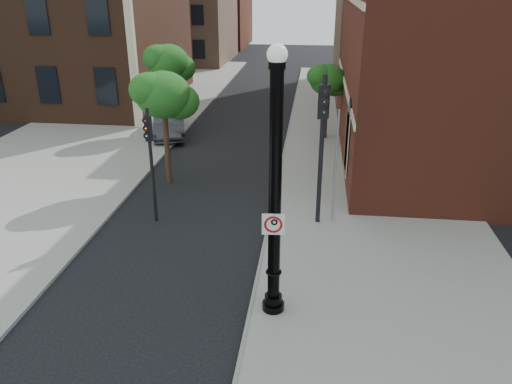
# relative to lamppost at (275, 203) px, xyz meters

# --- Properties ---
(ground) EXTENTS (120.00, 120.00, 0.00)m
(ground) POSITION_rel_lamppost_xyz_m (-2.66, 0.18, -3.26)
(ground) COLOR black
(ground) RESTS_ON ground
(sidewalk_right) EXTENTS (8.00, 60.00, 0.12)m
(sidewalk_right) POSITION_rel_lamppost_xyz_m (3.34, 10.18, -3.20)
(sidewalk_right) COLOR gray
(sidewalk_right) RESTS_ON ground
(sidewalk_left) EXTENTS (10.00, 50.00, 0.12)m
(sidewalk_left) POSITION_rel_lamppost_xyz_m (-11.66, 18.18, -3.20)
(sidewalk_left) COLOR gray
(sidewalk_left) RESTS_ON ground
(curb_edge) EXTENTS (0.10, 60.00, 0.14)m
(curb_edge) POSITION_rel_lamppost_xyz_m (-0.61, 10.18, -3.19)
(curb_edge) COLOR gray
(curb_edge) RESTS_ON ground
(bg_building_tan_a) EXTENTS (12.00, 12.00, 12.00)m
(bg_building_tan_a) POSITION_rel_lamppost_xyz_m (-14.66, 44.18, 2.74)
(bg_building_tan_a) COLOR #936950
(bg_building_tan_a) RESTS_ON ground
(bg_building_red) EXTENTS (12.00, 12.00, 10.00)m
(bg_building_red) POSITION_rel_lamppost_xyz_m (-14.66, 58.18, 1.74)
(bg_building_red) COLOR #612917
(bg_building_red) RESTS_ON ground
(lamppost) EXTENTS (0.60, 0.60, 7.06)m
(lamppost) POSITION_rel_lamppost_xyz_m (0.00, 0.00, 0.00)
(lamppost) COLOR black
(lamppost) RESTS_ON ground
(no_parking_sign) EXTENTS (0.57, 0.09, 0.57)m
(no_parking_sign) POSITION_rel_lamppost_xyz_m (-0.01, -0.18, -0.49)
(no_parking_sign) COLOR white
(no_parking_sign) RESTS_ON ground
(parked_car) EXTENTS (2.91, 5.09, 1.59)m
(parked_car) POSITION_rel_lamppost_xyz_m (-7.38, 15.91, -2.47)
(parked_car) COLOR #2D2D32
(parked_car) RESTS_ON ground
(traffic_signal_left) EXTENTS (0.33, 0.38, 4.29)m
(traffic_signal_left) POSITION_rel_lamppost_xyz_m (-4.85, 5.07, -0.37)
(traffic_signal_left) COLOR black
(traffic_signal_left) RESTS_ON ground
(traffic_signal_right) EXTENTS (0.40, 0.47, 5.49)m
(traffic_signal_right) POSITION_rel_lamppost_xyz_m (1.17, 5.46, 0.44)
(traffic_signal_right) COLOR black
(traffic_signal_right) RESTS_ON ground
(utility_pole) EXTENTS (0.09, 0.09, 4.29)m
(utility_pole) POSITION_rel_lamppost_xyz_m (1.69, 5.61, -1.12)
(utility_pole) COLOR #999999
(utility_pole) RESTS_ON ground
(street_tree_a) EXTENTS (2.72, 2.46, 4.90)m
(street_tree_a) POSITION_rel_lamppost_xyz_m (-5.37, 8.89, 0.60)
(street_tree_a) COLOR #351E15
(street_tree_a) RESTS_ON ground
(street_tree_b) EXTENTS (2.79, 2.52, 5.02)m
(street_tree_b) POSITION_rel_lamppost_xyz_m (-7.45, 16.87, 0.70)
(street_tree_b) COLOR #351E15
(street_tree_b) RESTS_ON ground
(street_tree_c) EXTENTS (2.33, 2.11, 4.20)m
(street_tree_c) POSITION_rel_lamppost_xyz_m (1.51, 16.20, 0.04)
(street_tree_c) COLOR #351E15
(street_tree_c) RESTS_ON ground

